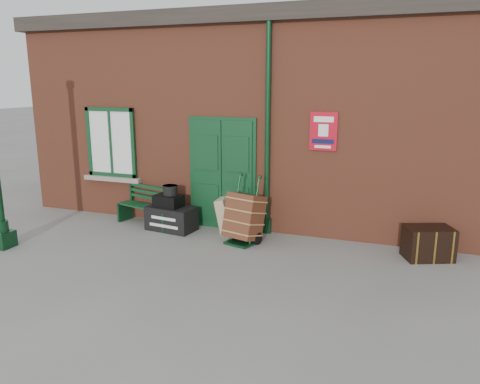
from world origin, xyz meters
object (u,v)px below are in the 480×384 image
at_px(porter_trolley, 244,217).
at_px(dark_trunk, 428,243).
at_px(bench, 148,205).
at_px(houdini_trunk, 171,218).

xyz_separation_m(porter_trolley, dark_trunk, (3.21, 0.28, -0.20)).
relative_size(bench, porter_trolley, 1.13).
bearing_deg(porter_trolley, bench, -173.07).
xyz_separation_m(bench, porter_trolley, (2.26, -0.37, 0.06)).
bearing_deg(houdini_trunk, bench, 172.50).
distance_m(houdini_trunk, dark_trunk, 4.84).
distance_m(porter_trolley, dark_trunk, 3.23).
bearing_deg(dark_trunk, houdini_trunk, 158.13).
distance_m(bench, houdini_trunk, 0.67).
xyz_separation_m(houdini_trunk, dark_trunk, (4.84, 0.08, 0.04)).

